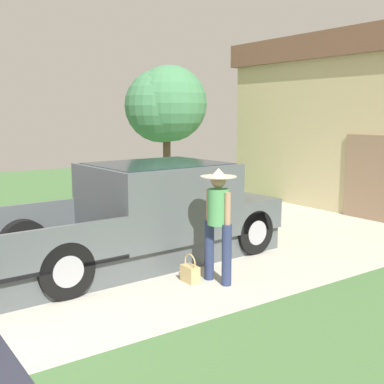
{
  "coord_description": "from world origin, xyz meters",
  "views": [
    {
      "loc": [
        7.07,
        -1.23,
        2.5
      ],
      "look_at": [
        0.71,
        3.27,
        1.24
      ],
      "focal_mm": 45.57,
      "sensor_mm": 36.0,
      "label": 1
    }
  ],
  "objects_px": {
    "person_with_hat": "(218,216)",
    "handbag": "(190,273)",
    "front_yard_tree": "(166,105)",
    "pickup_truck": "(148,216)"
  },
  "relations": [
    {
      "from": "pickup_truck",
      "to": "handbag",
      "type": "xyz_separation_m",
      "value": [
        1.39,
        -0.09,
        -0.61
      ]
    },
    {
      "from": "person_with_hat",
      "to": "pickup_truck",
      "type": "bearing_deg",
      "value": 1.02
    },
    {
      "from": "person_with_hat",
      "to": "handbag",
      "type": "height_order",
      "value": "person_with_hat"
    },
    {
      "from": "pickup_truck",
      "to": "front_yard_tree",
      "type": "distance_m",
      "value": 6.31
    },
    {
      "from": "handbag",
      "to": "front_yard_tree",
      "type": "height_order",
      "value": "front_yard_tree"
    },
    {
      "from": "person_with_hat",
      "to": "front_yard_tree",
      "type": "bearing_deg",
      "value": -33.96
    },
    {
      "from": "front_yard_tree",
      "to": "person_with_hat",
      "type": "bearing_deg",
      "value": -26.2
    },
    {
      "from": "pickup_truck",
      "to": "handbag",
      "type": "bearing_deg",
      "value": -5.68
    },
    {
      "from": "pickup_truck",
      "to": "front_yard_tree",
      "type": "bearing_deg",
      "value": 142.58
    },
    {
      "from": "pickup_truck",
      "to": "person_with_hat",
      "type": "distance_m",
      "value": 1.67
    }
  ]
}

